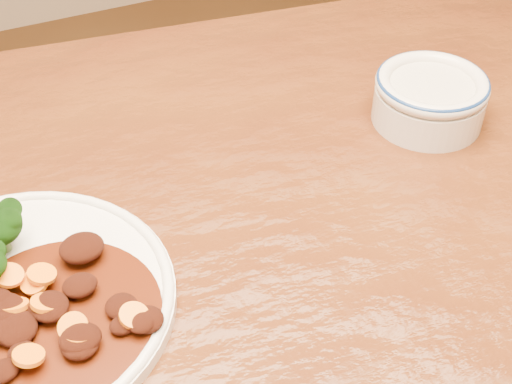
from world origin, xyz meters
name	(u,v)px	position (x,y,z in m)	size (l,w,h in m)	color
dining_table	(255,286)	(0.00, 0.00, 0.67)	(1.60, 1.09, 0.75)	#552A0F
dinner_plate	(13,303)	(-0.24, 0.00, 0.76)	(0.29, 0.29, 0.02)	white
mince_stew	(54,312)	(-0.21, -0.03, 0.77)	(0.18, 0.18, 0.03)	#431407
dip_bowl	(430,97)	(0.27, 0.09, 0.78)	(0.13, 0.13, 0.06)	beige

